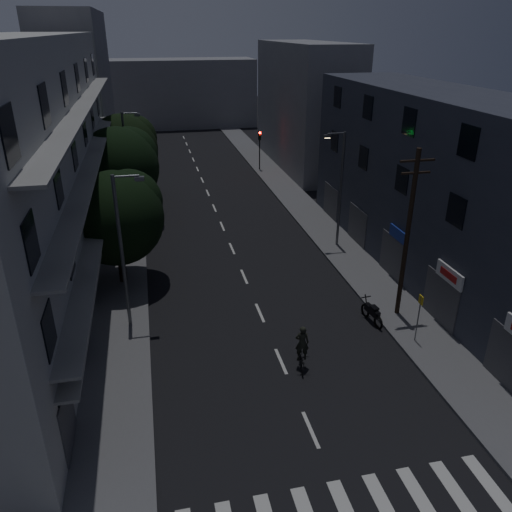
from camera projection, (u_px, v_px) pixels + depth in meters
name	position (u px, v px, depth m)	size (l,w,h in m)	color
ground	(221.00, 224.00, 39.92)	(160.00, 160.00, 0.00)	black
sidewalk_left	(125.00, 231.00, 38.43)	(3.00, 90.00, 0.15)	#565659
sidewalk_right	(311.00, 216.00, 41.35)	(3.00, 90.00, 0.15)	#565659
lane_markings	(211.00, 200.00, 45.47)	(0.15, 60.50, 0.01)	beige
building_left	(29.00, 168.00, 28.46)	(7.00, 36.00, 14.00)	#ADADA8
building_right	(442.00, 188.00, 30.19)	(6.19, 28.00, 11.00)	#2E323E
building_far_left	(79.00, 91.00, 54.68)	(6.00, 20.00, 16.00)	slate
building_far_right	(304.00, 106.00, 54.64)	(6.00, 20.00, 13.00)	slate
building_far_end	(177.00, 93.00, 77.80)	(24.00, 8.00, 10.00)	slate
tree_near	(117.00, 214.00, 28.95)	(5.57, 5.57, 6.86)	black
tree_mid	(119.00, 165.00, 37.66)	(6.15, 6.15, 7.57)	black
tree_far	(124.00, 146.00, 43.64)	(6.07, 6.07, 7.50)	black
traffic_signal_far_right	(260.00, 142.00, 53.56)	(0.28, 0.37, 4.10)	black
traffic_signal_far_left	(136.00, 149.00, 50.81)	(0.28, 0.37, 4.10)	black
street_lamp_left_near	(123.00, 245.00, 24.43)	(1.51, 0.25, 8.00)	#5B5F63
street_lamp_right	(339.00, 184.00, 33.96)	(1.51, 0.25, 8.00)	#505157
street_lamp_left_far	(128.00, 156.00, 41.47)	(1.51, 0.25, 8.00)	#515458
utility_pole	(408.00, 232.00, 25.27)	(1.80, 0.24, 9.00)	black
bus_stop_sign	(419.00, 310.00, 24.09)	(0.06, 0.35, 2.52)	#595B60
motorcycle	(372.00, 313.00, 26.45)	(0.60, 2.05, 1.32)	black
cyclist	(302.00, 353.00, 22.81)	(0.93, 1.81, 2.19)	black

